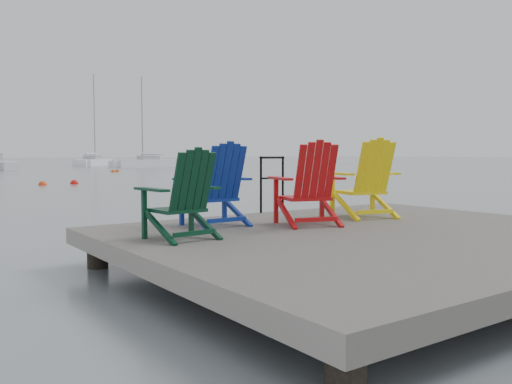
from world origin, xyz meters
TOP-DOWN VIEW (x-y plane):
  - ground at (0.00, 0.00)m, footprint 400.00×400.00m
  - dock at (0.00, 0.00)m, footprint 6.00×5.00m
  - handrail at (0.25, 2.45)m, footprint 0.48×0.04m
  - chair_green at (-2.22, 0.79)m, footprint 0.82×0.76m
  - chair_blue at (-1.34, 1.54)m, footprint 0.85×0.78m
  - chair_red at (-0.32, 0.88)m, footprint 1.02×0.97m
  - chair_yellow at (0.94, 1.06)m, footprint 1.04×0.99m
  - sailboat_mid at (16.70, 59.69)m, footprint 6.67×7.65m
  - sailboat_far at (19.18, 50.24)m, footprint 7.26×2.96m
  - buoy_a at (2.84, 21.53)m, footprint 0.39×0.39m
  - buoy_b at (1.35, 21.39)m, footprint 0.38×0.38m
  - buoy_c at (10.40, 36.58)m, footprint 0.37×0.37m
  - buoy_d at (10.99, 37.29)m, footprint 0.36×0.36m

SIDE VIEW (x-z plane):
  - ground at x=0.00m, z-range 0.00..0.00m
  - buoy_a at x=2.84m, z-range -0.19..0.19m
  - buoy_b at x=1.35m, z-range -0.19..0.19m
  - buoy_c at x=10.40m, z-range -0.18..0.18m
  - buoy_d at x=10.99m, z-range -0.18..0.18m
  - dock at x=0.00m, z-range -0.35..1.05m
  - sailboat_mid at x=16.70m, z-range -5.25..5.96m
  - sailboat_far at x=19.18m, z-range -4.60..5.31m
  - chair_green at x=-2.22m, z-range 0.50..1.48m
  - chair_blue at x=-1.34m, z-range 0.50..1.56m
  - handrail at x=0.25m, z-range 0.59..1.49m
  - chair_red at x=-0.32m, z-range 0.50..1.58m
  - chair_yellow at x=0.94m, z-range 0.50..1.63m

